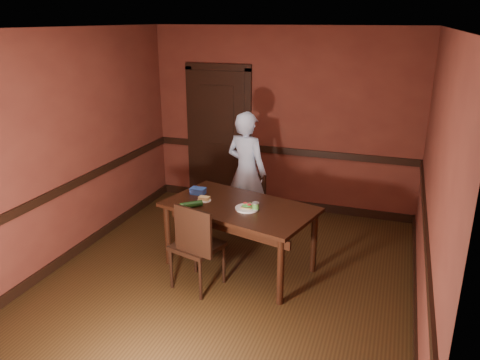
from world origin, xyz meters
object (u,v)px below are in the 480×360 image
Objects in this scene: food_tub at (198,191)px; chair_near at (197,244)px; dining_table at (240,237)px; cheese_saucer at (204,199)px; person at (247,172)px; chair_far at (252,205)px; sauce_jar at (256,206)px; sandwich_plate at (247,207)px.

chair_near is at bearing -66.49° from food_tub.
cheese_saucer is at bearing -166.14° from dining_table.
chair_near is at bearing 105.63° from person.
chair_far is 1.14m from sauce_jar.
dining_table is 1.20m from person.
chair_far is at bearing 59.70° from food_tub.
sandwich_plate is at bearing -18.74° from food_tub.
food_tub reaches higher than sandwich_plate.
food_tub reaches higher than cheese_saucer.
cheese_saucer is at bearing -47.81° from food_tub.
chair_far is (-0.14, 0.93, 0.02)m from dining_table.
sauce_jar is at bearing 129.43° from person.
dining_table is at bearing 120.82° from person.
food_tub is (-0.59, 0.18, 0.43)m from dining_table.
chair_near is 6.20× the size of cheese_saucer.
chair_near is at bearing -75.67° from cheese_saucer.
dining_table is 0.76m from food_tub.
sauce_jar is (0.51, 0.45, 0.33)m from chair_near.
person is at bearing 108.68° from sandwich_plate.
person is 18.24× the size of sauce_jar.
sandwich_plate is at bearing -7.71° from cheese_saucer.
dining_table is 0.94m from chair_far.
cheese_saucer is at bearing -60.29° from chair_near.
chair_near reaches higher than dining_table.
dining_table is at bearing -67.43° from chair_far.
food_tub is (-0.16, 0.18, 0.02)m from cheese_saucer.
sauce_jar is 0.84m from food_tub.
chair_far is 0.82× the size of chair_near.
chair_near is at bearing -105.59° from dining_table.
sandwich_plate is 1.46× the size of food_tub.
sandwich_plate is (0.41, 0.45, 0.31)m from chair_near.
dining_table is 9.22× the size of food_tub.
cheese_saucer is at bearing 173.65° from sauce_jar.
chair_near is 1.64m from person.
dining_table is at bearing 162.25° from sauce_jar.
chair_near is 5.49× the size of food_tub.
sauce_jar reaches higher than dining_table.
chair_near is 0.68m from sandwich_plate.
sauce_jar reaches higher than chair_far.
chair_near reaches higher than food_tub.
chair_near reaches higher than sauce_jar.
food_tub is at bearing 131.12° from cheese_saucer.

